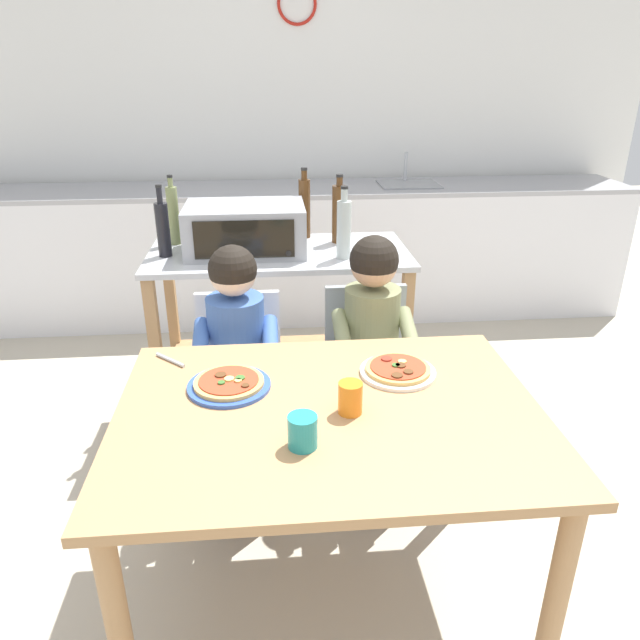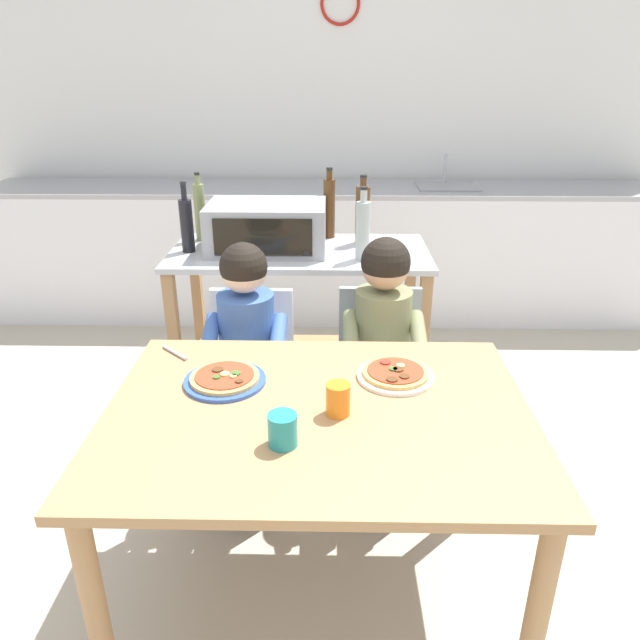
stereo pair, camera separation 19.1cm
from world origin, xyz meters
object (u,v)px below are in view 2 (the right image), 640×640
at_px(toaster_oven, 267,227).
at_px(dining_table, 318,439).
at_px(drinking_cup_orange, 338,399).
at_px(drinking_cup_teal, 283,430).
at_px(kitchen_island_cart, 300,307).
at_px(child_in_blue_striped_shirt, 245,347).
at_px(bottle_slim_sauce, 329,207).
at_px(dining_chair_right, 379,372).
at_px(child_in_olive_shirt, 383,341).
at_px(pizza_plate_white, 395,374).
at_px(bottle_squat_spirits, 363,229).
at_px(pizza_plate_blue_rimmed, 225,379).
at_px(serving_spoon, 175,353).
at_px(bottle_tall_green_wine, 200,211).
at_px(bottle_dark_olive_oil, 187,224).
at_px(bottle_clear_vinegar, 363,214).
at_px(dining_chair_left, 252,374).

relative_size(toaster_oven, dining_table, 0.43).
height_order(drinking_cup_orange, drinking_cup_teal, drinking_cup_orange).
relative_size(kitchen_island_cart, child_in_blue_striped_shirt, 1.15).
relative_size(bottle_slim_sauce, dining_chair_right, 0.42).
height_order(dining_table, dining_chair_right, dining_chair_right).
relative_size(toaster_oven, child_in_olive_shirt, 0.50).
relative_size(dining_table, pizza_plate_white, 5.05).
xyz_separation_m(bottle_squat_spirits, child_in_olive_shirt, (0.07, -0.43, -0.33)).
xyz_separation_m(toaster_oven, pizza_plate_blue_rimmed, (-0.03, -1.04, -0.22)).
relative_size(toaster_oven, dining_chair_right, 0.66).
bearing_deg(child_in_olive_shirt, serving_spoon, -159.52).
bearing_deg(dining_chair_right, bottle_tall_green_wine, 144.02).
bearing_deg(dining_table, child_in_blue_striped_shirt, 116.68).
distance_m(toaster_oven, pizza_plate_blue_rimmed, 1.06).
distance_m(kitchen_island_cart, child_in_blue_striped_shirt, 0.63).
xyz_separation_m(bottle_dark_olive_oil, child_in_blue_striped_shirt, (0.33, -0.57, -0.34)).
distance_m(bottle_slim_sauce, dining_table, 1.46).
distance_m(bottle_clear_vinegar, pizza_plate_blue_rimmed, 1.28).
xyz_separation_m(bottle_tall_green_wine, pizza_plate_white, (0.84, -1.16, -0.25)).
distance_m(bottle_clear_vinegar, child_in_blue_striped_shirt, 0.93).
distance_m(toaster_oven, bottle_dark_olive_oil, 0.36).
distance_m(kitchen_island_cart, serving_spoon, 0.94).
distance_m(bottle_squat_spirits, child_in_blue_striped_shirt, 0.74).
bearing_deg(child_in_olive_shirt, dining_chair_right, 90.00).
relative_size(bottle_tall_green_wine, pizza_plate_blue_rimmed, 1.28).
bearing_deg(toaster_oven, bottle_squat_spirits, -17.76).
relative_size(pizza_plate_white, serving_spoon, 1.74).
height_order(bottle_dark_olive_oil, dining_chair_left, bottle_dark_olive_oil).
xyz_separation_m(child_in_olive_shirt, drinking_cup_teal, (-0.33, -0.79, 0.12)).
relative_size(bottle_clear_vinegar, drinking_cup_orange, 3.43).
distance_m(bottle_clear_vinegar, drinking_cup_teal, 1.52).
bearing_deg(drinking_cup_teal, dining_chair_right, 70.14).
xyz_separation_m(kitchen_island_cart, pizza_plate_white, (0.35, -0.99, 0.18)).
xyz_separation_m(bottle_squat_spirits, bottle_tall_green_wine, (-0.77, 0.30, 0.01)).
distance_m(bottle_clear_vinegar, dining_chair_left, 0.93).
bearing_deg(bottle_squat_spirits, serving_spoon, -133.49).
height_order(bottle_dark_olive_oil, bottle_clear_vinegar, bottle_clear_vinegar).
xyz_separation_m(bottle_tall_green_wine, child_in_olive_shirt, (0.84, -0.73, -0.34)).
bearing_deg(bottle_clear_vinegar, bottle_squat_spirits, -92.35).
height_order(drinking_cup_teal, serving_spoon, drinking_cup_teal).
bearing_deg(drinking_cup_orange, kitchen_island_cart, 97.99).
relative_size(bottle_squat_spirits, child_in_olive_shirt, 0.30).
height_order(dining_chair_left, dining_chair_right, same).
bearing_deg(child_in_blue_striped_shirt, toaster_oven, 86.80).
height_order(bottle_tall_green_wine, drinking_cup_orange, bottle_tall_green_wine).
xyz_separation_m(toaster_oven, bottle_dark_olive_oil, (-0.36, -0.03, 0.02)).
distance_m(kitchen_island_cart, pizza_plate_blue_rimmed, 1.06).
bearing_deg(child_in_blue_striped_shirt, drinking_cup_teal, -74.76).
bearing_deg(kitchen_island_cart, bottle_clear_vinegar, 22.84).
relative_size(dining_table, dining_chair_right, 1.52).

